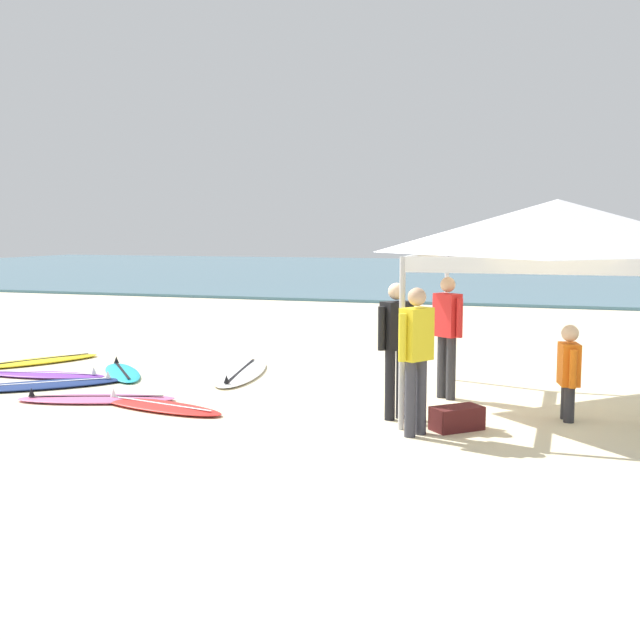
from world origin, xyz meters
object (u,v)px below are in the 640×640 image
at_px(person_red, 447,329).
at_px(surfboard_cyan, 122,372).
at_px(surfboard_navy, 38,385).
at_px(person_orange, 569,369).
at_px(surfboard_white, 241,373).
at_px(canopy_tent, 557,227).
at_px(person_black, 396,341).
at_px(surfboard_pink, 96,399).
at_px(surfboard_yellow, 38,361).
at_px(surfboard_red, 159,406).
at_px(gear_bag_near_tent, 457,418).
at_px(surfboard_purple, 47,375).
at_px(person_yellow, 416,351).

bearing_deg(person_red, surfboard_cyan, 177.61).
bearing_deg(surfboard_navy, person_orange, 2.06).
bearing_deg(surfboard_cyan, surfboard_white, 17.09).
distance_m(canopy_tent, person_black, 2.60).
height_order(canopy_tent, person_red, canopy_tent).
height_order(canopy_tent, surfboard_cyan, canopy_tent).
distance_m(surfboard_pink, person_orange, 6.31).
xyz_separation_m(surfboard_yellow, person_red, (7.36, -0.72, 0.95)).
distance_m(surfboard_pink, surfboard_red, 1.06).
height_order(surfboard_yellow, surfboard_pink, same).
bearing_deg(person_black, surfboard_navy, 176.92).
xyz_separation_m(person_orange, gear_bag_near_tent, (-1.24, -0.88, -0.52)).
xyz_separation_m(surfboard_purple, person_orange, (8.00, -0.48, 0.62)).
distance_m(person_red, gear_bag_near_tent, 1.95).
bearing_deg(surfboard_purple, person_red, 3.09).
relative_size(surfboard_cyan, surfboard_white, 0.66).
relative_size(canopy_tent, surfboard_purple, 1.69).
distance_m(surfboard_pink, person_black, 4.28).
bearing_deg(surfboard_cyan, gear_bag_near_tent, -18.59).
distance_m(surfboard_cyan, surfboard_navy, 1.46).
height_order(canopy_tent, surfboard_purple, canopy_tent).
distance_m(surfboard_yellow, gear_bag_near_tent, 8.13).
height_order(person_black, person_red, same).
bearing_deg(person_black, surfboard_white, 144.41).
distance_m(surfboard_yellow, person_red, 7.46).
bearing_deg(gear_bag_near_tent, person_black, 159.17).
bearing_deg(surfboard_white, canopy_tent, -11.69).
height_order(surfboard_cyan, person_red, person_red).
relative_size(surfboard_yellow, person_yellow, 1.31).
xyz_separation_m(surfboard_yellow, person_yellow, (7.34, -2.83, 0.95)).
bearing_deg(surfboard_purple, surfboard_red, -27.10).
bearing_deg(person_red, person_orange, -26.74).
bearing_deg(surfboard_red, canopy_tent, 17.63).
bearing_deg(surfboard_purple, person_black, -10.04).
bearing_deg(surfboard_pink, surfboard_yellow, 139.30).
xyz_separation_m(surfboard_purple, gear_bag_near_tent, (6.76, -1.36, 0.10)).
distance_m(surfboard_purple, surfboard_navy, 0.85).
xyz_separation_m(surfboard_white, surfboard_purple, (-2.89, -1.14, 0.00)).
distance_m(surfboard_white, person_black, 3.88).
height_order(person_yellow, gear_bag_near_tent, person_yellow).
bearing_deg(person_red, surfboard_red, -153.02).
distance_m(surfboard_yellow, person_black, 7.32).
bearing_deg(gear_bag_near_tent, surfboard_red, -178.68).
bearing_deg(surfboard_navy, surfboard_white, 37.21).
relative_size(person_black, gear_bag_near_tent, 2.85).
distance_m(surfboard_pink, surfboard_navy, 1.50).
bearing_deg(surfboard_red, surfboard_purple, 152.90).
distance_m(canopy_tent, surfboard_pink, 6.62).
xyz_separation_m(surfboard_cyan, surfboard_white, (1.86, 0.57, -0.00)).
height_order(surfboard_purple, person_black, person_black).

